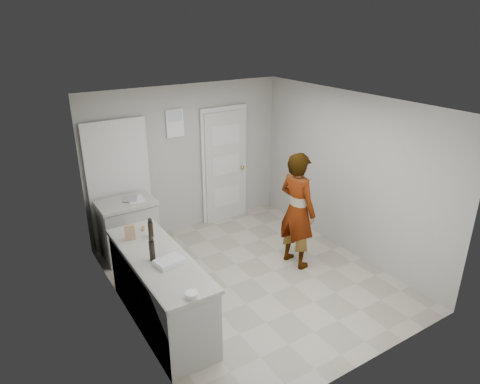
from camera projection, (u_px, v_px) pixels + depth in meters
ground at (252, 278)px, 6.14m from camera, size 4.00×4.00×0.00m
room_shell at (180, 174)px, 7.19m from camera, size 4.00×4.00×4.00m
main_counter at (161, 293)px, 5.10m from camera, size 0.64×1.96×0.93m
side_counter at (129, 231)px, 6.57m from camera, size 0.84×0.61×0.93m
person at (297, 210)px, 6.21m from camera, size 0.50×0.69×1.75m
cake_mix_box at (130, 232)px, 5.26m from camera, size 0.13×0.07×0.19m
spice_jar at (143, 228)px, 5.51m from camera, size 0.05×0.05×0.07m
oil_cruet_a at (151, 228)px, 5.32m from camera, size 0.06×0.06×0.26m
oil_cruet_b at (152, 249)px, 4.79m from camera, size 0.07×0.07×0.30m
baking_dish at (169, 262)px, 4.76m from camera, size 0.34×0.27×0.05m
egg_bowl at (192, 295)px, 4.19m from camera, size 0.13×0.13×0.05m
papers at (136, 199)px, 6.45m from camera, size 0.26×0.32×0.01m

